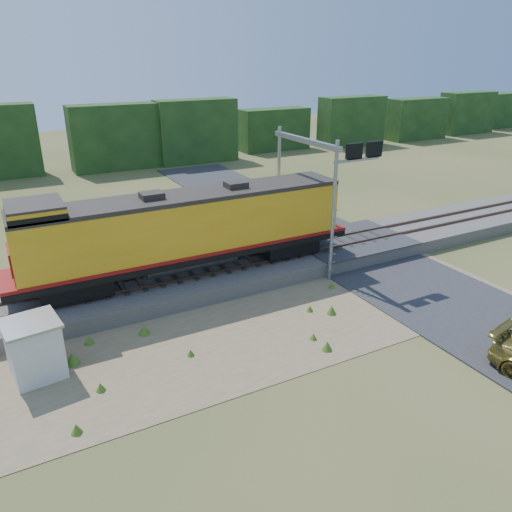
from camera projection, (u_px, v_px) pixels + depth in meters
ground at (310, 320)px, 23.36m from camera, size 140.00×140.00×0.00m
ballast at (251, 267)px, 28.10m from camera, size 70.00×5.00×0.80m
rails at (251, 259)px, 27.92m from camera, size 70.00×1.54×0.16m
dirt_shoulder at (267, 325)px, 22.89m from camera, size 26.00×8.00×0.03m
road at (410, 282)px, 26.99m from camera, size 7.00×66.00×0.86m
tree_line_north at (112, 139)px, 53.19m from camera, size 130.00×3.00×6.50m
weed_clumps at (242, 338)px, 21.91m from camera, size 15.00×6.20×0.56m
locomotive at (184, 230)px, 25.36m from camera, size 18.01×2.75×4.65m
shed at (35, 349)px, 18.93m from camera, size 2.21×2.21×2.35m
signal_gantry at (318, 170)px, 27.22m from camera, size 3.02×6.20×7.61m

